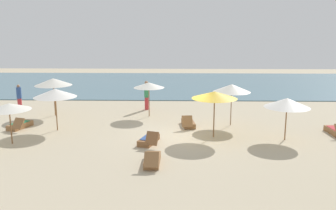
{
  "coord_description": "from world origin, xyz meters",
  "views": [
    {
      "loc": [
        -0.23,
        -17.74,
        5.46
      ],
      "look_at": [
        -0.72,
        2.45,
        1.1
      ],
      "focal_mm": 39.16,
      "sensor_mm": 36.0,
      "label": 1
    }
  ],
  "objects_px": {
    "umbrella_4": "(55,93)",
    "lounger_4": "(336,131)",
    "umbrella_0": "(149,85)",
    "umbrella_6": "(215,95)",
    "umbrella_1": "(53,82)",
    "umbrella_2": "(287,103)",
    "umbrella_3": "(9,107)",
    "lounger_3": "(152,160)",
    "lounger_1": "(20,125)",
    "person_1": "(147,95)",
    "umbrella_5": "(232,88)",
    "person_2": "(19,97)",
    "lounger_2": "(149,140)",
    "lounger_0": "(188,123)"
  },
  "relations": [
    {
      "from": "lounger_3",
      "to": "lounger_2",
      "type": "bearing_deg",
      "value": 97.13
    },
    {
      "from": "umbrella_6",
      "to": "person_2",
      "type": "distance_m",
      "value": 13.92
    },
    {
      "from": "umbrella_3",
      "to": "lounger_1",
      "type": "xyz_separation_m",
      "value": [
        -0.77,
        2.69,
        -1.62
      ]
    },
    {
      "from": "person_1",
      "to": "umbrella_5",
      "type": "bearing_deg",
      "value": -36.98
    },
    {
      "from": "umbrella_4",
      "to": "lounger_1",
      "type": "relative_size",
      "value": 1.26
    },
    {
      "from": "umbrella_1",
      "to": "person_2",
      "type": "relative_size",
      "value": 1.41
    },
    {
      "from": "umbrella_6",
      "to": "umbrella_5",
      "type": "bearing_deg",
      "value": 63.07
    },
    {
      "from": "lounger_2",
      "to": "umbrella_5",
      "type": "bearing_deg",
      "value": 38.17
    },
    {
      "from": "umbrella_1",
      "to": "umbrella_3",
      "type": "bearing_deg",
      "value": -92.22
    },
    {
      "from": "umbrella_5",
      "to": "umbrella_6",
      "type": "height_order",
      "value": "umbrella_6"
    },
    {
      "from": "umbrella_0",
      "to": "lounger_3",
      "type": "relative_size",
      "value": 1.25
    },
    {
      "from": "umbrella_3",
      "to": "umbrella_0",
      "type": "bearing_deg",
      "value": 42.45
    },
    {
      "from": "umbrella_2",
      "to": "umbrella_3",
      "type": "relative_size",
      "value": 1.09
    },
    {
      "from": "umbrella_0",
      "to": "lounger_2",
      "type": "xyz_separation_m",
      "value": [
        0.39,
        -5.37,
        -1.77
      ]
    },
    {
      "from": "umbrella_6",
      "to": "umbrella_1",
      "type": "bearing_deg",
      "value": 155.26
    },
    {
      "from": "umbrella_2",
      "to": "umbrella_3",
      "type": "xyz_separation_m",
      "value": [
        -13.1,
        -0.94,
        -0.06
      ]
    },
    {
      "from": "lounger_0",
      "to": "person_1",
      "type": "xyz_separation_m",
      "value": [
        -2.65,
        4.11,
        0.84
      ]
    },
    {
      "from": "lounger_0",
      "to": "lounger_2",
      "type": "distance_m",
      "value": 3.67
    },
    {
      "from": "umbrella_0",
      "to": "umbrella_6",
      "type": "height_order",
      "value": "umbrella_6"
    },
    {
      "from": "umbrella_4",
      "to": "lounger_1",
      "type": "xyz_separation_m",
      "value": [
        -2.17,
        0.33,
        -1.85
      ]
    },
    {
      "from": "umbrella_2",
      "to": "umbrella_4",
      "type": "height_order",
      "value": "umbrella_4"
    },
    {
      "from": "umbrella_2",
      "to": "umbrella_1",
      "type": "bearing_deg",
      "value": 159.95
    },
    {
      "from": "umbrella_1",
      "to": "lounger_3",
      "type": "relative_size",
      "value": 1.38
    },
    {
      "from": "umbrella_1",
      "to": "person_2",
      "type": "xyz_separation_m",
      "value": [
        -2.99,
        1.8,
        -1.28
      ]
    },
    {
      "from": "umbrella_3",
      "to": "umbrella_6",
      "type": "relative_size",
      "value": 0.86
    },
    {
      "from": "umbrella_0",
      "to": "person_1",
      "type": "xyz_separation_m",
      "value": [
        -0.31,
        1.84,
        -0.94
      ]
    },
    {
      "from": "umbrella_0",
      "to": "lounger_1",
      "type": "distance_m",
      "value": 7.65
    },
    {
      "from": "umbrella_3",
      "to": "umbrella_6",
      "type": "bearing_deg",
      "value": 7.64
    },
    {
      "from": "umbrella_1",
      "to": "umbrella_3",
      "type": "xyz_separation_m",
      "value": [
        -0.22,
        -5.64,
        -0.32
      ]
    },
    {
      "from": "lounger_2",
      "to": "umbrella_0",
      "type": "bearing_deg",
      "value": 94.15
    },
    {
      "from": "umbrella_4",
      "to": "lounger_0",
      "type": "bearing_deg",
      "value": 7.75
    },
    {
      "from": "lounger_3",
      "to": "person_2",
      "type": "bearing_deg",
      "value": 134.1
    },
    {
      "from": "umbrella_4",
      "to": "lounger_4",
      "type": "height_order",
      "value": "umbrella_4"
    },
    {
      "from": "umbrella_2",
      "to": "lounger_4",
      "type": "relative_size",
      "value": 1.28
    },
    {
      "from": "umbrella_2",
      "to": "lounger_2",
      "type": "relative_size",
      "value": 1.26
    },
    {
      "from": "umbrella_2",
      "to": "umbrella_5",
      "type": "height_order",
      "value": "umbrella_5"
    },
    {
      "from": "person_1",
      "to": "lounger_1",
      "type": "bearing_deg",
      "value": -144.19
    },
    {
      "from": "lounger_1",
      "to": "umbrella_6",
      "type": "bearing_deg",
      "value": -7.62
    },
    {
      "from": "lounger_3",
      "to": "lounger_4",
      "type": "distance_m",
      "value": 10.18
    },
    {
      "from": "umbrella_2",
      "to": "lounger_4",
      "type": "height_order",
      "value": "umbrella_2"
    },
    {
      "from": "person_2",
      "to": "umbrella_3",
      "type": "bearing_deg",
      "value": -69.56
    },
    {
      "from": "umbrella_2",
      "to": "person_2",
      "type": "height_order",
      "value": "umbrella_2"
    },
    {
      "from": "umbrella_3",
      "to": "lounger_4",
      "type": "bearing_deg",
      "value": 6.88
    },
    {
      "from": "umbrella_0",
      "to": "lounger_1",
      "type": "bearing_deg",
      "value": -157.19
    },
    {
      "from": "lounger_0",
      "to": "umbrella_5",
      "type": "bearing_deg",
      "value": 7.36
    },
    {
      "from": "umbrella_0",
      "to": "umbrella_2",
      "type": "relative_size",
      "value": 0.97
    },
    {
      "from": "umbrella_1",
      "to": "lounger_4",
      "type": "relative_size",
      "value": 1.37
    },
    {
      "from": "umbrella_3",
      "to": "lounger_1",
      "type": "relative_size",
      "value": 1.13
    },
    {
      "from": "umbrella_1",
      "to": "umbrella_4",
      "type": "relative_size",
      "value": 1.04
    },
    {
      "from": "umbrella_0",
      "to": "lounger_4",
      "type": "bearing_deg",
      "value": -20.17
    }
  ]
}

